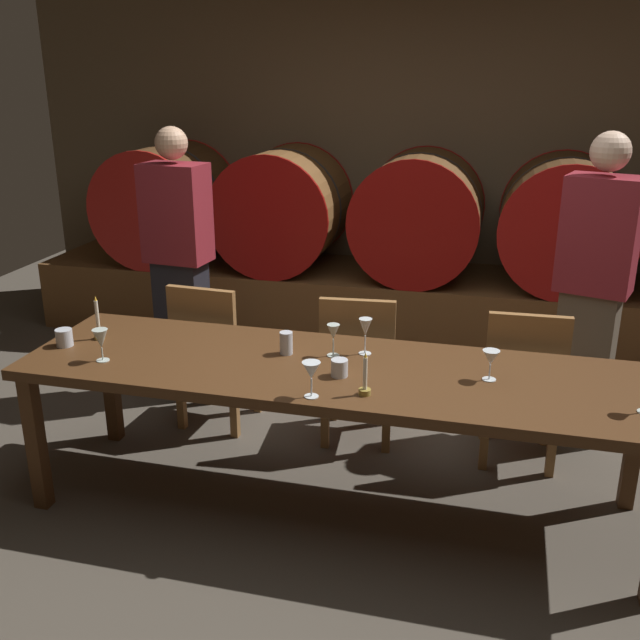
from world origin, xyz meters
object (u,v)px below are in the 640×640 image
(dining_table, at_px, (335,379))
(chair_left, at_px, (212,348))
(wine_glass_far_left, at_px, (101,339))
(wine_glass_right, at_px, (491,359))
(candle_right, at_px, (365,383))
(wine_glass_left, at_px, (333,333))
(cup_center, at_px, (286,343))
(wine_barrel_far_left, at_px, (168,203))
(guest_left, at_px, (179,264))
(guest_right, at_px, (592,290))
(wine_barrel_left, at_px, (284,209))
(cup_right, at_px, (339,368))
(wine_barrel_right, at_px, (565,222))
(chair_center, at_px, (358,362))
(wine_glass_center_left, at_px, (311,371))
(chair_right, at_px, (523,380))
(cup_left, at_px, (64,338))
(wine_glass_center_right, at_px, (365,329))
(candle_left, at_px, (98,327))
(wine_barrel_center, at_px, (419,215))

(dining_table, xyz_separation_m, chair_left, (-0.88, 0.64, -0.18))
(wine_glass_far_left, distance_m, wine_glass_right, 1.76)
(candle_right, height_order, wine_glass_left, candle_right)
(wine_glass_far_left, relative_size, cup_center, 1.42)
(wine_glass_far_left, bearing_deg, wine_barrel_far_left, 108.87)
(guest_left, bearing_deg, guest_right, -174.84)
(wine_barrel_left, distance_m, cup_right, 2.63)
(wine_barrel_left, xyz_separation_m, wine_barrel_right, (2.06, 0.00, 0.00))
(chair_center, height_order, cup_right, chair_center)
(guest_right, bearing_deg, guest_left, 17.13)
(wine_glass_center_left, distance_m, cup_right, 0.25)
(chair_center, bearing_deg, wine_glass_center_left, 84.45)
(chair_right, bearing_deg, wine_glass_left, 27.46)
(chair_center, bearing_deg, cup_left, 23.61)
(wine_glass_center_right, xyz_separation_m, wine_glass_right, (0.58, -0.16, -0.03))
(cup_right, bearing_deg, wine_glass_far_left, -174.72)
(candle_right, xyz_separation_m, wine_glass_right, (0.50, 0.28, 0.05))
(guest_right, relative_size, wine_glass_left, 10.94)
(dining_table, distance_m, chair_center, 0.68)
(wine_glass_center_left, bearing_deg, wine_glass_far_left, 172.70)
(chair_right, relative_size, candle_left, 3.92)
(wine_barrel_right, bearing_deg, candle_left, -135.63)
(chair_left, height_order, wine_glass_right, chair_left)
(chair_right, relative_size, candle_right, 4.61)
(wine_barrel_center, distance_m, chair_left, 2.01)
(wine_glass_far_left, bearing_deg, chair_right, 23.41)
(wine_glass_left, bearing_deg, wine_barrel_center, 86.78)
(guest_left, height_order, guest_right, guest_right)
(dining_table, height_order, candle_left, candle_left)
(guest_left, relative_size, wine_glass_center_right, 9.57)
(wine_barrel_left, bearing_deg, wine_barrel_far_left, 180.00)
(cup_center, bearing_deg, wine_glass_right, -4.22)
(wine_barrel_left, distance_m, candle_right, 2.83)
(wine_glass_far_left, xyz_separation_m, wine_glass_left, (1.02, 0.32, 0.01))
(wine_glass_far_left, bearing_deg, chair_center, 39.39)
(chair_center, xyz_separation_m, wine_glass_center_right, (0.12, -0.47, 0.37))
(wine_barrel_left, bearing_deg, wine_barrel_right, 0.00)
(dining_table, bearing_deg, cup_right, -67.29)
(wine_barrel_center, height_order, chair_center, wine_barrel_center)
(guest_left, height_order, cup_center, guest_left)
(candle_left, height_order, wine_glass_center_right, candle_left)
(chair_right, relative_size, wine_glass_center_right, 4.98)
(candle_right, bearing_deg, wine_barrel_center, 92.22)
(guest_left, relative_size, wine_glass_right, 12.30)
(wine_glass_far_left, distance_m, cup_center, 0.85)
(wine_glass_far_left, bearing_deg, wine_barrel_left, 87.61)
(chair_right, distance_m, guest_right, 0.65)
(wine_barrel_far_left, relative_size, candle_left, 4.07)
(cup_left, bearing_deg, wine_barrel_center, 59.41)
(wine_barrel_center, xyz_separation_m, wine_glass_far_left, (-1.15, -2.53, -0.14))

